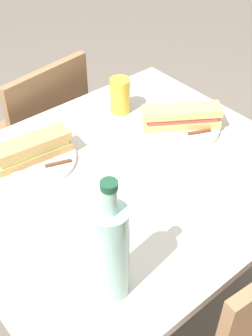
{
  "coord_description": "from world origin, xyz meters",
  "views": [
    {
      "loc": [
        0.62,
        0.74,
        1.61
      ],
      "look_at": [
        0.0,
        0.0,
        0.78
      ],
      "focal_mm": 46.34,
      "sensor_mm": 36.0,
      "label": 1
    }
  ],
  "objects": [
    {
      "name": "plate_far",
      "position": [
        -0.28,
        -0.05,
        0.77
      ],
      "size": [
        0.26,
        0.26,
        0.01
      ],
      "primitive_type": "cylinder",
      "color": "silver",
      "rests_on": "dining_table"
    },
    {
      "name": "chair_near",
      "position": [
        -0.05,
        -0.63,
        0.5
      ],
      "size": [
        0.45,
        0.45,
        0.87
      ],
      "color": "#936B47",
      "rests_on": "ground"
    },
    {
      "name": "water_bottle",
      "position": [
        0.28,
        0.28,
        0.9
      ],
      "size": [
        0.08,
        0.08,
        0.33
      ],
      "color": "#99C6B7",
      "rests_on": "dining_table"
    },
    {
      "name": "dining_table",
      "position": [
        0.0,
        0.0,
        0.64
      ],
      "size": [
        1.01,
        0.87,
        0.76
      ],
      "color": "beige",
      "rests_on": "ground"
    },
    {
      "name": "ground_plane",
      "position": [
        0.0,
        0.0,
        0.0
      ],
      "size": [
        8.0,
        8.0,
        0.0
      ],
      "primitive_type": "plane",
      "color": "#6B6056"
    },
    {
      "name": "plate_near",
      "position": [
        0.18,
        -0.22,
        0.77
      ],
      "size": [
        0.26,
        0.26,
        0.01
      ],
      "primitive_type": "cylinder",
      "color": "white",
      "rests_on": "dining_table"
    },
    {
      "name": "knife_far",
      "position": [
        -0.26,
        -0.0,
        0.78
      ],
      "size": [
        0.17,
        0.09,
        0.01
      ],
      "color": "silver",
      "rests_on": "plate_far"
    },
    {
      "name": "beer_glass",
      "position": [
        -0.2,
        -0.27,
        0.83
      ],
      "size": [
        0.07,
        0.07,
        0.12
      ],
      "primitive_type": "cylinder",
      "color": "gold",
      "rests_on": "dining_table"
    },
    {
      "name": "knife_near",
      "position": [
        0.17,
        -0.16,
        0.78
      ],
      "size": [
        0.17,
        0.07,
        0.01
      ],
      "color": "silver",
      "rests_on": "plate_near"
    },
    {
      "name": "baguette_sandwich_near",
      "position": [
        0.18,
        -0.22,
        0.81
      ],
      "size": [
        0.24,
        0.09,
        0.07
      ],
      "color": "tan",
      "rests_on": "plate_near"
    },
    {
      "name": "baguette_sandwich_far",
      "position": [
        -0.28,
        -0.05,
        0.81
      ],
      "size": [
        0.25,
        0.2,
        0.07
      ],
      "color": "tan",
      "rests_on": "plate_far"
    }
  ]
}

